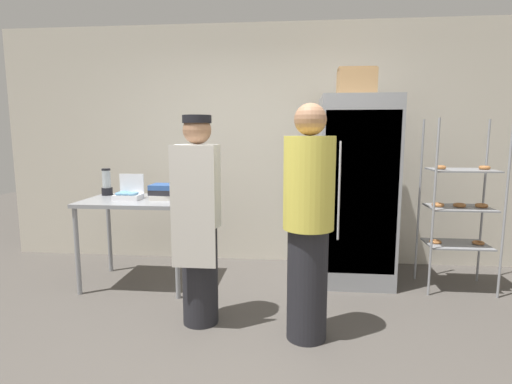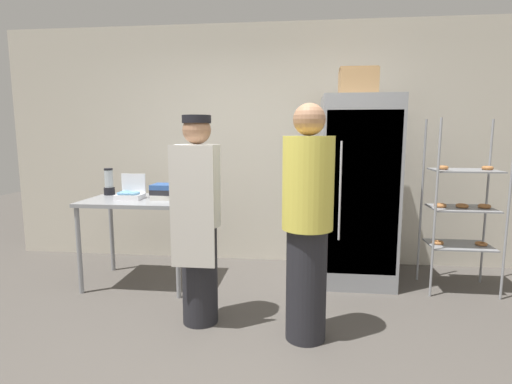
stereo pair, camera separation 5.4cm
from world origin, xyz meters
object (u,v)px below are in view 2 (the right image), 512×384
at_px(baking_rack, 462,207).
at_px(cardboard_storage_box, 358,82).
at_px(blender_pitcher, 109,183).
at_px(binder_stack, 168,191).
at_px(donut_box, 130,194).
at_px(person_customer, 307,223).
at_px(refrigerator, 357,191).
at_px(person_baker, 198,218).

height_order(baking_rack, cardboard_storage_box, cardboard_storage_box).
xyz_separation_m(blender_pitcher, binder_stack, (0.70, -0.18, -0.05)).
relative_size(baking_rack, donut_box, 6.54).
bearing_deg(donut_box, baking_rack, 3.92).
bearing_deg(person_customer, blender_pitcher, 150.91).
bearing_deg(donut_box, cardboard_storage_box, 8.69).
bearing_deg(cardboard_storage_box, binder_stack, -171.40).
bearing_deg(donut_box, refrigerator, 9.23).
height_order(baking_rack, person_baker, baking_rack).
bearing_deg(binder_stack, person_baker, -57.34).
bearing_deg(blender_pitcher, cardboard_storage_box, 2.11).
height_order(donut_box, person_baker, person_baker).
xyz_separation_m(blender_pitcher, person_baker, (1.21, -0.98, -0.14)).
xyz_separation_m(baking_rack, donut_box, (-3.18, -0.22, 0.10)).
height_order(refrigerator, cardboard_storage_box, cardboard_storage_box).
bearing_deg(refrigerator, donut_box, -170.77).
xyz_separation_m(refrigerator, person_customer, (-0.51, -1.26, -0.06)).
bearing_deg(refrigerator, person_customer, -111.89).
relative_size(refrigerator, baking_rack, 1.13).
bearing_deg(baking_rack, person_customer, -142.71).
xyz_separation_m(donut_box, blender_pitcher, (-0.33, 0.24, 0.08)).
distance_m(binder_stack, person_customer, 1.65).
distance_m(refrigerator, binder_stack, 1.87).
bearing_deg(cardboard_storage_box, baking_rack, -6.75).
relative_size(baking_rack, binder_stack, 5.06).
bearing_deg(person_customer, cardboard_storage_box, 68.93).
height_order(donut_box, blender_pitcher, blender_pitcher).
xyz_separation_m(binder_stack, cardboard_storage_box, (1.82, 0.28, 1.05)).
xyz_separation_m(binder_stack, person_baker, (0.51, -0.80, -0.08)).
relative_size(binder_stack, cardboard_storage_box, 0.91).
height_order(refrigerator, person_customer, refrigerator).
distance_m(person_baker, person_customer, 0.85).
relative_size(baking_rack, person_customer, 0.96).
bearing_deg(refrigerator, person_baker, -140.72).
bearing_deg(blender_pitcher, donut_box, -36.26).
relative_size(baking_rack, blender_pitcher, 5.88).
height_order(donut_box, binder_stack, donut_box).
relative_size(cardboard_storage_box, person_customer, 0.21).
height_order(refrigerator, blender_pitcher, refrigerator).
bearing_deg(blender_pitcher, person_baker, -38.88).
xyz_separation_m(refrigerator, baking_rack, (0.96, -0.14, -0.12)).
bearing_deg(baking_rack, cardboard_storage_box, 173.25).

